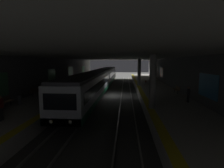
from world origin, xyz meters
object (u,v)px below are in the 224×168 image
pillar_far (139,72)px  bench_right_mid (35,91)px  bench_right_near (5,101)px  pillar_near (153,82)px  bench_left_mid (155,78)px  trash_bin (20,100)px  person_waiting_near (0,107)px  bench_left_near (177,89)px  metro_train (101,79)px  backpack_on_floor (146,81)px  person_walking_mid (188,94)px  bench_right_far (76,78)px

pillar_far → bench_right_mid: bearing=128.6°
bench_right_mid → bench_right_near: bearing=180.0°
pillar_near → bench_left_mid: pillar_near is taller
bench_right_near → trash_bin: bench_right_near is taller
pillar_far → person_waiting_near: (-19.09, 10.62, -1.32)m
person_waiting_near → bench_left_near: bearing=-51.5°
metro_train → bench_left_near: size_ratio=23.35×
bench_left_mid → backpack_on_floor: size_ratio=4.25×
person_walking_mid → bench_right_far: bearing=40.4°
bench_right_far → person_waiting_near: (-26.41, -2.26, 0.43)m
bench_right_mid → person_waiting_near: size_ratio=0.97×
bench_right_mid → metro_train: bearing=-29.7°
bench_right_mid → person_waiting_near: person_waiting_near is taller
bench_right_mid → backpack_on_floor: (14.67, -14.50, -0.32)m
bench_left_near → trash_bin: bearing=113.7°
bench_right_mid → person_walking_mid: size_ratio=1.09×
metro_train → bench_right_near: size_ratio=23.35×
bench_left_mid → trash_bin: size_ratio=2.00×
pillar_near → bench_left_mid: (24.33, -4.18, -1.75)m
metro_train → bench_left_near: (-8.12, -10.73, -0.45)m
pillar_far → bench_right_near: pillar_far is taller
pillar_far → bench_left_near: size_ratio=2.68×
bench_right_near → bench_right_far: (22.85, 0.00, 0.00)m
bench_left_mid → bench_right_far: 17.19m
metro_train → bench_right_near: bearing=158.8°
bench_left_near → backpack_on_floor: bearing=12.4°
person_walking_mid → bench_right_mid: bearing=82.9°
metro_train → bench_left_mid: size_ratio=23.35×
metro_train → bench_right_far: 9.09m
trash_bin → bench_right_mid: bearing=9.9°
bench_right_far → person_walking_mid: (-19.69, -16.76, 0.31)m
bench_right_far → trash_bin: (-21.81, -0.73, -0.10)m
bench_left_mid → pillar_near: bearing=170.2°
bench_right_far → backpack_on_floor: (-2.93, -14.50, -0.32)m
bench_left_near → person_walking_mid: person_walking_mid is taller
metro_train → bench_left_mid: bearing=-51.5°
pillar_near → person_walking_mid: 4.90m
pillar_near → bench_right_far: (22.31, 12.88, -1.75)m
pillar_far → backpack_on_floor: (4.39, -1.62, -2.08)m
bench_right_near → person_walking_mid: person_walking_mid is taller
pillar_near → trash_bin: bearing=87.6°
bench_right_near → pillar_near: bearing=-87.6°
pillar_far → backpack_on_floor: size_ratio=11.38×
pillar_near → person_walking_mid: size_ratio=2.93×
backpack_on_floor → metro_train: bearing=113.6°
bench_left_near → bench_right_near: 18.95m
trash_bin → person_walking_mid: bearing=-82.5°
pillar_far → bench_right_mid: size_ratio=2.68×
bench_right_far → person_walking_mid: size_ratio=1.09×
bench_left_near → person_walking_mid: size_ratio=1.09×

